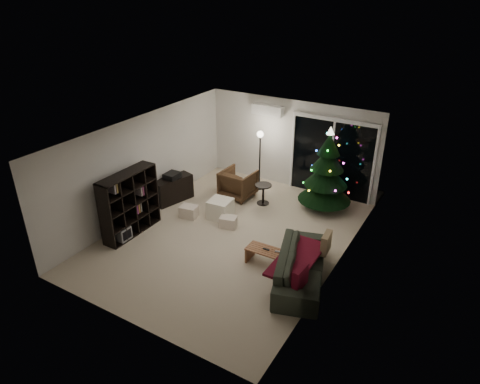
% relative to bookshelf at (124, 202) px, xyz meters
% --- Properties ---
extents(room, '(6.50, 7.51, 2.60)m').
position_rel_bookshelf_xyz_m(room, '(2.71, 2.50, 0.25)').
color(room, beige).
rests_on(room, ground).
extents(bookshelf, '(0.60, 1.56, 1.52)m').
position_rel_bookshelf_xyz_m(bookshelf, '(0.00, 0.00, 0.00)').
color(bookshelf, black).
rests_on(bookshelf, floor).
extents(media_cabinet, '(0.67, 1.14, 0.67)m').
position_rel_bookshelf_xyz_m(media_cabinet, '(0.00, 1.76, -0.43)').
color(media_cabinet, black).
rests_on(media_cabinet, floor).
extents(stereo, '(0.34, 0.40, 0.14)m').
position_rel_bookshelf_xyz_m(stereo, '(0.00, 1.76, -0.02)').
color(stereo, black).
rests_on(stereo, media_cabinet).
extents(armchair, '(0.86, 0.88, 0.77)m').
position_rel_bookshelf_xyz_m(armchair, '(1.36, 2.87, -0.37)').
color(armchair, '#432B1A').
rests_on(armchair, floor).
extents(ottoman, '(0.58, 0.58, 0.48)m').
position_rel_bookshelf_xyz_m(ottoman, '(1.58, 1.65, -0.52)').
color(ottoman, white).
rests_on(ottoman, floor).
extents(cardboard_box_a, '(0.46, 0.38, 0.30)m').
position_rel_bookshelf_xyz_m(cardboard_box_a, '(0.88, 1.26, -0.61)').
color(cardboard_box_a, beige).
rests_on(cardboard_box_a, floor).
extents(cardboard_box_b, '(0.46, 0.39, 0.27)m').
position_rel_bookshelf_xyz_m(cardboard_box_b, '(2.00, 1.35, -0.62)').
color(cardboard_box_b, beige).
rests_on(cardboard_box_b, floor).
extents(side_table, '(0.57, 0.57, 0.55)m').
position_rel_bookshelf_xyz_m(side_table, '(2.14, 2.85, -0.49)').
color(side_table, black).
rests_on(side_table, floor).
extents(floor_lamp, '(0.26, 0.26, 1.64)m').
position_rel_bookshelf_xyz_m(floor_lamp, '(1.61, 3.62, 0.06)').
color(floor_lamp, black).
rests_on(floor_lamp, floor).
extents(sofa, '(1.48, 2.35, 0.64)m').
position_rel_bookshelf_xyz_m(sofa, '(4.30, 0.37, -0.44)').
color(sofa, '#2D3528').
rests_on(sofa, floor).
extents(sofa_throw, '(0.69, 1.58, 0.05)m').
position_rel_bookshelf_xyz_m(sofa_throw, '(4.20, 0.37, -0.30)').
color(sofa_throw, maroon).
rests_on(sofa_throw, sofa).
extents(cushion_a, '(0.16, 0.43, 0.42)m').
position_rel_bookshelf_xyz_m(cushion_a, '(4.55, 1.02, -0.18)').
color(cushion_a, '#947E5A').
rests_on(cushion_a, sofa).
extents(cushion_b, '(0.16, 0.43, 0.42)m').
position_rel_bookshelf_xyz_m(cushion_b, '(4.55, -0.28, -0.18)').
color(cushion_b, maroon).
rests_on(cushion_b, sofa).
extents(coffee_table, '(1.13, 0.41, 0.36)m').
position_rel_bookshelf_xyz_m(coffee_table, '(3.62, 0.48, -0.58)').
color(coffee_table, brown).
rests_on(coffee_table, floor).
extents(remote_a, '(0.14, 0.04, 0.02)m').
position_rel_bookshelf_xyz_m(remote_a, '(3.47, 0.48, -0.40)').
color(remote_a, black).
rests_on(remote_a, coffee_table).
extents(remote_b, '(0.14, 0.08, 0.02)m').
position_rel_bookshelf_xyz_m(remote_b, '(3.72, 0.53, -0.40)').
color(remote_b, slate).
rests_on(remote_b, coffee_table).
extents(christmas_tree, '(1.48, 1.48, 2.20)m').
position_rel_bookshelf_xyz_m(christmas_tree, '(3.61, 3.44, 0.34)').
color(christmas_tree, black).
rests_on(christmas_tree, floor).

